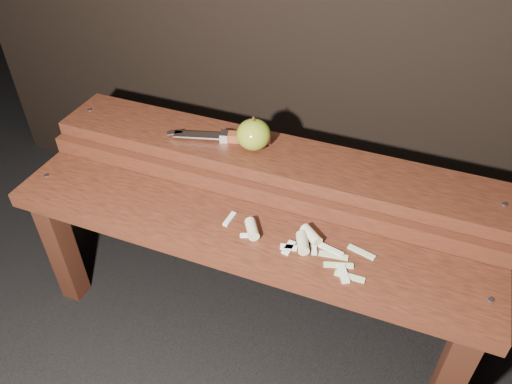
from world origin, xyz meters
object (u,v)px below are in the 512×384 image
at_px(apple, 254,135).
at_px(knife, 236,137).
at_px(bench_front_tier, 238,252).
at_px(bench_rear_tier, 270,179).

height_order(apple, knife, apple).
bearing_deg(knife, bench_front_tier, -66.56).
xyz_separation_m(bench_front_tier, apple, (-0.05, 0.23, 0.19)).
relative_size(bench_front_tier, knife, 4.37).
distance_m(apple, knife, 0.06).
height_order(bench_rear_tier, apple, apple).
bearing_deg(bench_front_tier, bench_rear_tier, 90.00).
bearing_deg(bench_rear_tier, bench_front_tier, -90.00).
bearing_deg(apple, bench_rear_tier, -4.93).
distance_m(bench_front_tier, apple, 0.30).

